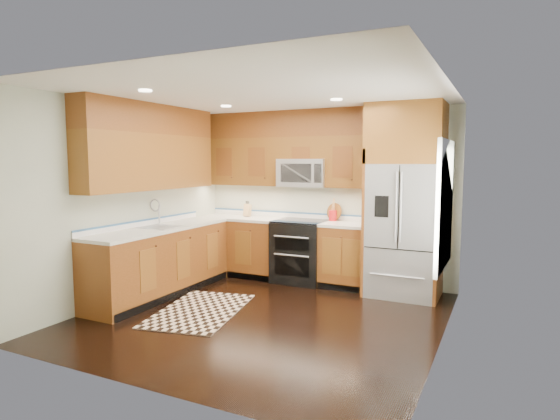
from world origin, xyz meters
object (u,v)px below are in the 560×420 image
at_px(range, 300,251).
at_px(utensil_crock, 333,213).
at_px(rug, 200,310).
at_px(knife_block, 247,210).
at_px(refrigerator, 405,201).

distance_m(range, utensil_crock, 0.76).
height_order(rug, utensil_crock, utensil_crock).
relative_size(range, utensil_crock, 2.77).
height_order(rug, knife_block, knife_block).
height_order(range, utensil_crock, utensil_crock).
bearing_deg(range, rug, -106.71).
distance_m(refrigerator, rug, 3.05).
xyz_separation_m(range, utensil_crock, (0.44, 0.21, 0.59)).
bearing_deg(knife_block, rug, -77.03).
bearing_deg(rug, utensil_crock, 52.63).
bearing_deg(utensil_crock, refrigerator, -12.56).
relative_size(rug, utensil_crock, 4.52).
bearing_deg(range, utensil_crock, 25.44).
xyz_separation_m(range, knife_block, (-1.00, 0.14, 0.57)).
distance_m(range, refrigerator, 1.76).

